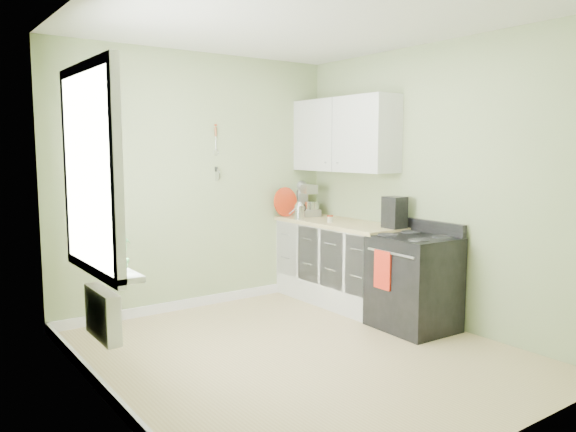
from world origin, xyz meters
TOP-DOWN VIEW (x-y plane):
  - floor at (0.00, 0.00)m, footprint 3.20×3.60m
  - ceiling at (0.00, 0.00)m, footprint 3.20×3.60m
  - wall_back at (0.00, 1.81)m, footprint 3.20×0.02m
  - wall_left at (-1.61, 0.00)m, footprint 0.02×3.60m
  - wall_right at (1.61, 0.00)m, footprint 0.02×3.60m
  - base_cabinets at (1.30, 1.00)m, footprint 0.60×1.60m
  - countertop at (1.29, 1.00)m, footprint 0.64×1.60m
  - upper_cabinets at (1.43, 1.10)m, footprint 0.35×1.40m
  - window at (-1.58, 0.30)m, footprint 0.06×1.14m
  - window_sill at (-1.51, 0.30)m, footprint 0.18×1.14m
  - radiator at (-1.54, 0.25)m, footprint 0.12×0.50m
  - wall_utensils at (0.20, 1.78)m, footprint 0.02×0.14m
  - stove at (1.28, -0.08)m, footprint 0.66×0.75m
  - stand_mixer at (1.35, 1.65)m, footprint 0.29×0.37m
  - kettle at (1.05, 1.42)m, footprint 0.20×0.11m
  - coffee_maker at (1.40, 0.30)m, footprint 0.18×0.20m
  - red_tray at (1.07, 1.72)m, footprint 0.35×0.09m
  - jar at (1.17, 1.02)m, footprint 0.07×0.07m
  - plant_a at (-1.50, -0.07)m, footprint 0.18×0.19m
  - plant_b at (-1.50, 0.27)m, footprint 0.23×0.24m
  - plant_c at (-1.50, 0.48)m, footprint 0.23×0.23m

SIDE VIEW (x-z plane):
  - floor at x=0.00m, z-range -0.02..0.00m
  - base_cabinets at x=1.30m, z-range 0.00..0.87m
  - stove at x=1.28m, z-range -0.05..0.95m
  - radiator at x=-1.54m, z-range 0.38..0.73m
  - window_sill at x=-1.51m, z-range 0.86..0.90m
  - countertop at x=1.29m, z-range 0.87..0.91m
  - jar at x=1.17m, z-range 0.91..0.99m
  - kettle at x=1.05m, z-range 0.91..1.11m
  - plant_c at x=-1.50m, z-range 0.90..1.20m
  - plant_a at x=-1.50m, z-range 0.90..1.20m
  - coffee_maker at x=1.40m, z-range 0.90..1.22m
  - plant_b at x=-1.50m, z-range 0.90..1.23m
  - red_tray at x=1.07m, z-range 0.91..1.25m
  - stand_mixer at x=1.35m, z-range 0.88..1.29m
  - wall_back at x=0.00m, z-range 0.00..2.70m
  - wall_left at x=-1.61m, z-range 0.00..2.70m
  - wall_right at x=1.61m, z-range 0.00..2.70m
  - window at x=-1.58m, z-range 0.83..2.27m
  - wall_utensils at x=0.20m, z-range 1.27..1.85m
  - upper_cabinets at x=1.43m, z-range 1.45..2.25m
  - ceiling at x=0.00m, z-range 2.70..2.72m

